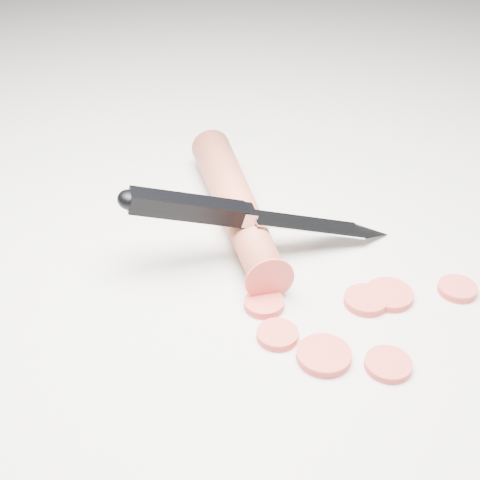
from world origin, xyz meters
name	(u,v)px	position (x,y,z in m)	size (l,w,h in m)	color
ground	(296,278)	(0.00, 0.00, 0.00)	(2.40, 2.40, 0.00)	silver
carrot	(236,204)	(-0.01, 0.10, 0.02)	(0.03, 0.03, 0.22)	#CA5236
carrot_slice_0	(278,335)	(-0.05, -0.05, 0.00)	(0.03, 0.03, 0.01)	#DC4036
carrot_slice_1	(324,355)	(-0.03, -0.09, 0.00)	(0.04, 0.04, 0.01)	#DC4036
carrot_slice_2	(389,295)	(0.05, -0.05, 0.00)	(0.04, 0.04, 0.01)	#DC4036
carrot_slice_3	(388,364)	(0.01, -0.11, 0.00)	(0.03, 0.03, 0.01)	#DC4036
carrot_slice_4	(457,289)	(0.11, -0.07, 0.00)	(0.03, 0.03, 0.01)	#DC4036
carrot_slice_5	(264,304)	(-0.04, -0.02, 0.00)	(0.03, 0.03, 0.01)	#DC4036
carrot_slice_6	(366,300)	(0.03, -0.05, 0.00)	(0.03, 0.03, 0.01)	#DC4036
kitchen_knife	(262,214)	(-0.01, 0.04, 0.04)	(0.24, 0.07, 0.08)	#BABDC2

